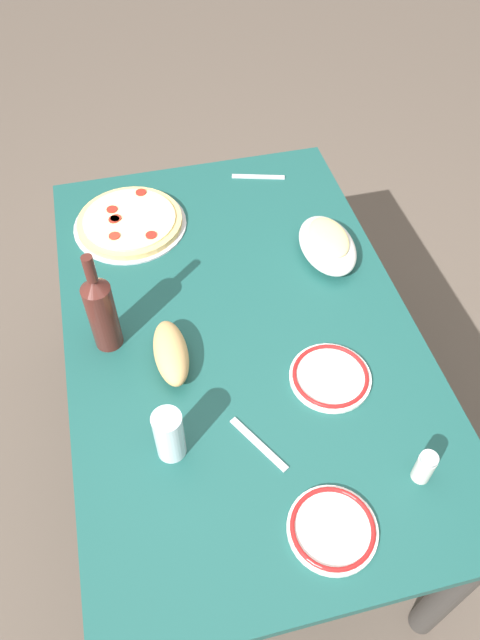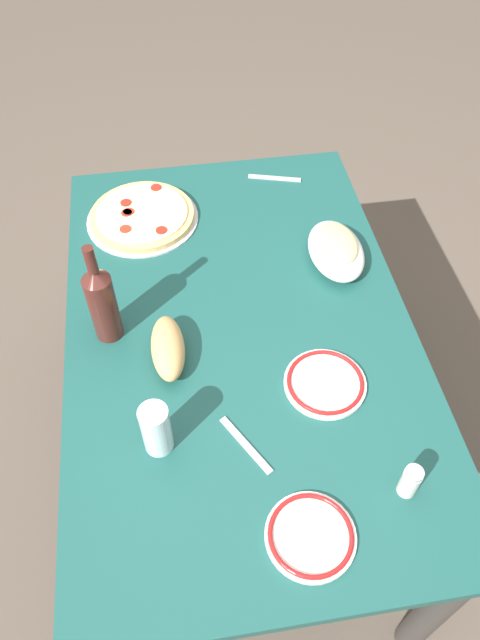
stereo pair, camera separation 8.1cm
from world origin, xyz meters
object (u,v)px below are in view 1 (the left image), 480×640
object	(u,v)px
spice_shaker	(425,467)
wine_bottle	(101,311)
dining_table	(240,352)
bread_loaf	(171,353)
water_glass	(169,435)
pepperoni_pizza	(130,222)
baked_pasta_dish	(328,244)
side_plate_near	(330,376)
side_plate_far	(332,529)

from	to	relation	value
spice_shaker	wine_bottle	bearing A→B (deg)	-130.61
dining_table	bread_loaf	xyz separation A→B (m)	(0.07, -0.19, 0.14)
wine_bottle	water_glass	distance (m)	0.35
dining_table	water_glass	distance (m)	0.42
pepperoni_pizza	water_glass	world-z (taller)	water_glass
baked_pasta_dish	wine_bottle	world-z (taller)	wine_bottle
wine_bottle	bread_loaf	size ratio (longest dim) A/B	1.53
side_plate_near	bread_loaf	distance (m)	0.39
spice_shaker	water_glass	bearing A→B (deg)	-110.18
pepperoni_pizza	spice_shaker	bearing A→B (deg)	28.09
dining_table	pepperoni_pizza	xyz separation A→B (m)	(-0.46, -0.23, 0.12)
pepperoni_pizza	side_plate_near	xyz separation A→B (m)	(0.66, 0.40, -0.01)
dining_table	water_glass	xyz separation A→B (m)	(0.30, -0.23, 0.18)
dining_table	side_plate_near	xyz separation A→B (m)	(0.20, 0.17, 0.11)
side_plate_far	bread_loaf	world-z (taller)	bread_loaf
pepperoni_pizza	bread_loaf	distance (m)	0.52
dining_table	side_plate_far	xyz separation A→B (m)	(0.55, 0.06, 0.11)
pepperoni_pizza	bread_loaf	bearing A→B (deg)	4.25
side_plate_near	side_plate_far	xyz separation A→B (m)	(0.35, -0.12, 0.00)
wine_bottle	side_plate_near	xyz separation A→B (m)	(0.24, 0.50, -0.11)
wine_bottle	spice_shaker	size ratio (longest dim) A/B	3.40
dining_table	spice_shaker	distance (m)	0.58
side_plate_far	spice_shaker	bearing A→B (deg)	106.56
baked_pasta_dish	spice_shaker	distance (m)	0.69
side_plate_far	bread_loaf	xyz separation A→B (m)	(-0.49, -0.24, 0.03)
water_glass	side_plate_near	size ratio (longest dim) A/B	0.71
wine_bottle	side_plate_far	xyz separation A→B (m)	(0.59, 0.39, -0.11)
baked_pasta_dish	water_glass	world-z (taller)	water_glass
bread_loaf	side_plate_far	bearing A→B (deg)	26.54
water_glass	bread_loaf	xyz separation A→B (m)	(-0.24, 0.04, -0.03)
bread_loaf	spice_shaker	xyz separation A→B (m)	(0.42, 0.46, 0.01)
pepperoni_pizza	side_plate_near	size ratio (longest dim) A/B	1.70
water_glass	side_plate_near	world-z (taller)	water_glass
wine_bottle	bread_loaf	world-z (taller)	wine_bottle
side_plate_near	bread_loaf	bearing A→B (deg)	-111.09
dining_table	spice_shaker	xyz separation A→B (m)	(0.49, 0.28, 0.15)
water_glass	spice_shaker	world-z (taller)	water_glass
water_glass	spice_shaker	bearing A→B (deg)	69.82
wine_bottle	bread_loaf	distance (m)	0.19
spice_shaker	bread_loaf	bearing A→B (deg)	-132.21
spice_shaker	side_plate_near	bearing A→B (deg)	-159.71
side_plate_near	bread_loaf	size ratio (longest dim) A/B	1.01
wine_bottle	spice_shaker	bearing A→B (deg)	49.39
pepperoni_pizza	bread_loaf	xyz separation A→B (m)	(0.52, 0.04, 0.02)
pepperoni_pizza	water_glass	distance (m)	0.76
side_plate_near	spice_shaker	bearing A→B (deg)	20.29
pepperoni_pizza	water_glass	size ratio (longest dim) A/B	2.41
baked_pasta_dish	spice_shaker	world-z (taller)	spice_shaker
dining_table	bread_loaf	size ratio (longest dim) A/B	7.26
dining_table	bread_loaf	world-z (taller)	bread_loaf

